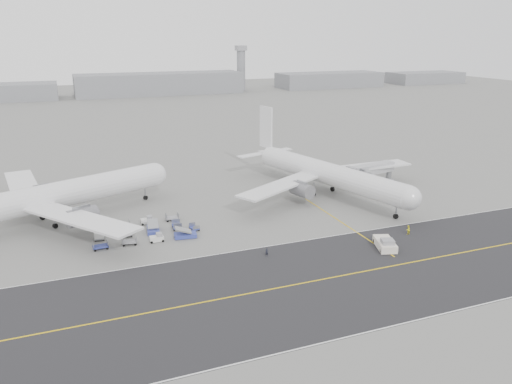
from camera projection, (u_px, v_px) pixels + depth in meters
name	position (u px, v px, depth m)	size (l,w,h in m)	color
ground	(213.00, 250.00, 93.85)	(700.00, 700.00, 0.00)	gray
taxiway	(275.00, 288.00, 79.60)	(220.00, 59.00, 0.03)	#2A2A2D
horizon_buildings	(146.00, 95.00, 335.28)	(520.00, 28.00, 28.00)	gray
control_tower	(241.00, 67.00, 358.96)	(7.00, 7.00, 31.25)	gray
airliner_a	(47.00, 198.00, 105.21)	(55.98, 54.83, 20.33)	silver
airliner_b	(325.00, 173.00, 125.09)	(53.91, 55.10, 19.46)	silver
pushback_tug	(385.00, 244.00, 94.14)	(4.92, 8.42, 2.39)	silver
jet_bridge	(371.00, 170.00, 133.04)	(16.02, 5.79, 5.97)	gray
gse_cluster	(140.00, 234.00, 101.45)	(24.10, 18.16, 2.20)	gray
stray_dolly	(194.00, 230.00, 103.31)	(1.43, 2.32, 1.43)	silver
ground_crew_a	(267.00, 252.00, 90.96)	(0.57, 0.37, 1.55)	black
ground_crew_b	(408.00, 230.00, 100.97)	(0.92, 0.72, 1.90)	yellow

